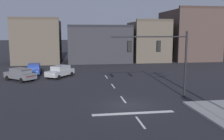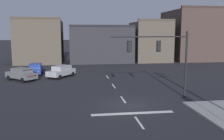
% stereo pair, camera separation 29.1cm
% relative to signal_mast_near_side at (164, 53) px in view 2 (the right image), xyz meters
% --- Properties ---
extents(ground_plane, '(400.00, 400.00, 0.00)m').
position_rel_signal_mast_near_side_xyz_m(ground_plane, '(-3.81, -1.97, -4.26)').
color(ground_plane, '#232328').
extents(stop_bar_paint, '(6.40, 0.50, 0.01)m').
position_rel_signal_mast_near_side_xyz_m(stop_bar_paint, '(-3.81, -3.97, -4.26)').
color(stop_bar_paint, silver).
rests_on(stop_bar_paint, ground).
extents(lane_centreline, '(0.16, 26.40, 0.01)m').
position_rel_signal_mast_near_side_xyz_m(lane_centreline, '(-3.81, 0.03, -4.26)').
color(lane_centreline, silver).
rests_on(lane_centreline, ground).
extents(signal_mast_near_side, '(7.22, 0.43, 6.29)m').
position_rel_signal_mast_near_side_xyz_m(signal_mast_near_side, '(0.00, 0.00, 0.00)').
color(signal_mast_near_side, black).
rests_on(signal_mast_near_side, ground).
extents(car_lot_nearside, '(3.95, 4.65, 1.61)m').
position_rel_signal_mast_near_side_xyz_m(car_lot_nearside, '(-10.12, 12.67, -3.40)').
color(car_lot_nearside, '#9EA0A5').
rests_on(car_lot_nearside, ground).
extents(car_lot_middle, '(2.13, 4.54, 1.61)m').
position_rel_signal_mast_near_side_xyz_m(car_lot_middle, '(-14.01, 15.54, -3.40)').
color(car_lot_middle, navy).
rests_on(car_lot_middle, ground).
extents(car_lot_farside, '(4.46, 4.31, 1.61)m').
position_rel_signal_mast_near_side_xyz_m(car_lot_farside, '(-15.07, 11.02, -3.40)').
color(car_lot_farside, slate).
rests_on(car_lot_farside, ground).
extents(building_row, '(42.71, 13.01, 11.45)m').
position_rel_signal_mast_near_side_xyz_m(building_row, '(3.90, 31.94, 0.22)').
color(building_row, brown).
rests_on(building_row, ground).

